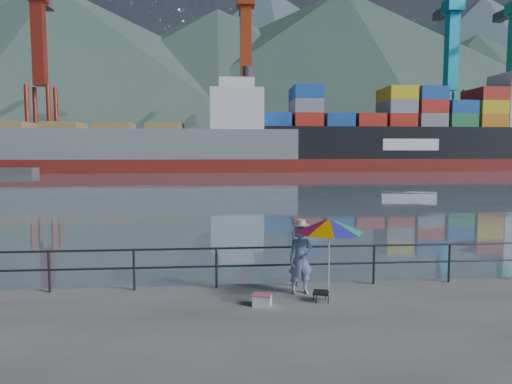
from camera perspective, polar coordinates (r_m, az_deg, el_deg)
harbor_water at (r=139.44m, az=-4.53°, el=3.75°), size 500.00×280.00×0.00m
far_dock at (r=103.03m, az=1.20°, el=3.27°), size 200.00×40.00×0.40m
guardrail at (r=11.50m, az=0.08°, el=-9.31°), size 22.00×0.06×1.03m
mountains at (r=223.08m, az=5.56°, el=13.42°), size 600.00×332.80×80.00m
port_cranes at (r=99.51m, az=14.19°, el=12.28°), size 116.00×28.00×38.40m
container_stacks at (r=108.86m, az=14.61°, el=4.79°), size 58.00×5.40×7.80m
fisherman at (r=10.99m, az=5.60°, el=-8.43°), size 0.65×0.48×1.63m
beach_umbrella at (r=10.37m, az=9.16°, el=-4.14°), size 1.69×1.69×1.89m
folding_stool at (r=10.66m, az=8.12°, el=-12.77°), size 0.44×0.44×0.23m
cooler_bag at (r=10.29m, az=0.77°, el=-13.43°), size 0.46×0.37×0.23m
fishing_rod at (r=12.02m, az=5.10°, el=-11.27°), size 0.56×1.55×1.15m
bulk_carrier at (r=81.61m, az=-13.87°, el=5.47°), size 56.46×9.77×14.50m
container_ship at (r=89.18m, az=18.54°, el=6.47°), size 58.18×9.70×18.10m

